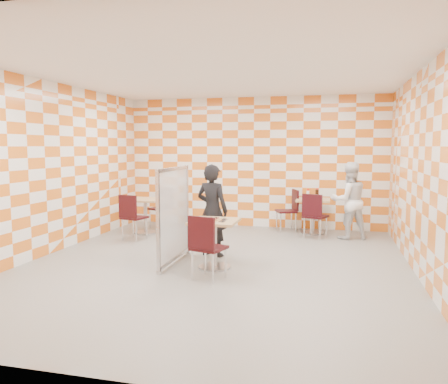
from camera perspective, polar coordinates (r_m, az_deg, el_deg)
name	(u,v)px	position (r m, az deg, el deg)	size (l,w,h in m)	color
room_shell	(223,169)	(7.28, -0.12, 3.03)	(7.00, 7.00, 7.00)	gray
main_table	(214,236)	(6.74, -1.26, -5.71)	(0.70, 0.70, 0.75)	tan
second_table	(313,210)	(9.59, 11.54, -2.32)	(0.70, 0.70, 0.75)	tan
empty_table	(145,210)	(9.58, -10.23, -2.30)	(0.70, 0.70, 0.75)	tan
chair_main_front	(205,243)	(6.10, -2.45, -6.63)	(0.52, 0.53, 0.92)	black
chair_second_front	(314,212)	(9.00, 11.66, -2.64)	(0.54, 0.55, 0.92)	black
chair_second_side	(290,207)	(9.75, 8.67, -1.93)	(0.55, 0.55, 0.92)	black
chair_empty_near	(131,214)	(8.86, -12.01, -2.78)	(0.51, 0.51, 0.92)	black
chair_empty_far	(163,204)	(10.18, -7.93, -1.58)	(0.56, 0.57, 0.92)	black
partition	(174,215)	(7.02, -6.58, -2.95)	(0.08, 1.38, 1.55)	white
man_dark	(212,210)	(7.46, -1.55, -2.41)	(0.57, 0.38, 1.57)	black
man_white	(349,201)	(9.18, 16.00, -1.09)	(0.76, 0.59, 1.56)	white
pizza_on_foil	(214,219)	(6.68, -1.30, -3.56)	(0.40, 0.40, 0.04)	silver
sport_bottle	(308,194)	(9.71, 10.90, -0.25)	(0.06, 0.06, 0.20)	white
soda_bottle	(317,194)	(9.61, 12.04, -0.25)	(0.07, 0.07, 0.23)	black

